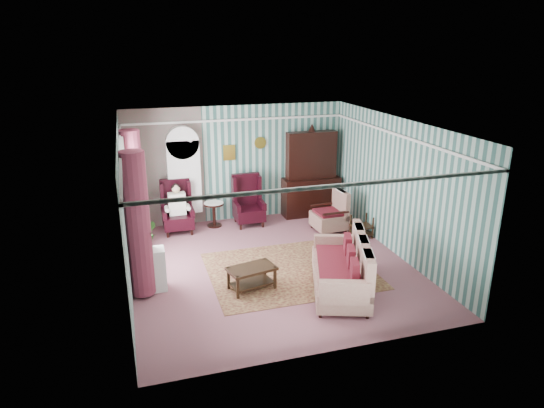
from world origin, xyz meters
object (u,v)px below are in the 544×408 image
object	(u,v)px
nest_table	(362,226)
plant_stand	(150,270)
floral_armchair	(329,214)
wingback_left	(177,207)
bookcase	(185,182)
seated_woman	(177,209)
round_side_table	(214,215)
dresser_hutch	(312,171)
wingback_right	(249,201)
coffee_table	(252,278)
sofa	(340,263)

from	to	relation	value
nest_table	plant_stand	distance (m)	5.02
floral_armchair	wingback_left	bearing A→B (deg)	71.91
bookcase	seated_woman	world-z (taller)	bookcase
wingback_left	round_side_table	distance (m)	0.97
round_side_table	dresser_hutch	bearing A→B (deg)	2.64
bookcase	plant_stand	distance (m)	3.39
bookcase	round_side_table	xyz separation A→B (m)	(0.65, -0.24, -0.82)
dresser_hutch	floral_armchair	bearing A→B (deg)	-90.00
wingback_right	bookcase	bearing A→B (deg)	165.43
coffee_table	wingback_left	bearing A→B (deg)	106.67
wingback_left	dresser_hutch	bearing A→B (deg)	4.41
nest_table	coffee_table	xyz separation A→B (m)	(-3.09, -1.71, -0.05)
coffee_table	sofa	bearing A→B (deg)	-18.91
round_side_table	coffee_table	xyz separation A→B (m)	(0.08, -3.41, -0.08)
bookcase	wingback_left	distance (m)	0.68
sofa	plant_stand	bearing A→B (deg)	91.88
round_side_table	coffee_table	bearing A→B (deg)	-88.71
bookcase	nest_table	xyz separation A→B (m)	(3.82, -1.94, -0.85)
round_side_table	wingback_right	bearing A→B (deg)	-10.01
round_side_table	nest_table	bearing A→B (deg)	-28.20
wingback_right	seated_woman	distance (m)	1.75
plant_stand	coffee_table	size ratio (longest dim) A/B	0.93
plant_stand	floral_armchair	size ratio (longest dim) A/B	0.92
wingback_right	round_side_table	xyz separation A→B (m)	(-0.85, 0.15, -0.33)
round_side_table	plant_stand	bearing A→B (deg)	-120.38
coffee_table	dresser_hutch	bearing A→B (deg)	54.46
wingback_left	round_side_table	world-z (taller)	wingback_left
wingback_left	sofa	distance (m)	4.54
nest_table	sofa	size ratio (longest dim) A/B	0.26
dresser_hutch	coffee_table	distance (m)	4.45
seated_woman	nest_table	distance (m)	4.37
bookcase	sofa	distance (m)	4.77
round_side_table	coffee_table	distance (m)	3.41
round_side_table	sofa	world-z (taller)	sofa
dresser_hutch	floral_armchair	world-z (taller)	dresser_hutch
seated_woman	plant_stand	bearing A→B (deg)	-106.22
wingback_right	coffee_table	distance (m)	3.38
bookcase	coffee_table	distance (m)	3.83
round_side_table	plant_stand	world-z (taller)	plant_stand
round_side_table	plant_stand	distance (m)	3.36
wingback_right	plant_stand	xyz separation A→B (m)	(-2.55, -2.75, -0.22)
wingback_left	coffee_table	bearing A→B (deg)	-73.33
floral_armchair	coffee_table	world-z (taller)	floral_armchair
floral_armchair	wingback_right	bearing A→B (deg)	58.60
nest_table	seated_woman	bearing A→B (deg)	159.15
plant_stand	bookcase	bearing A→B (deg)	71.51
wingback_right	round_side_table	world-z (taller)	wingback_right
seated_woman	plant_stand	distance (m)	2.87
sofa	floral_armchair	size ratio (longest dim) A/B	2.41
plant_stand	sofa	world-z (taller)	sofa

